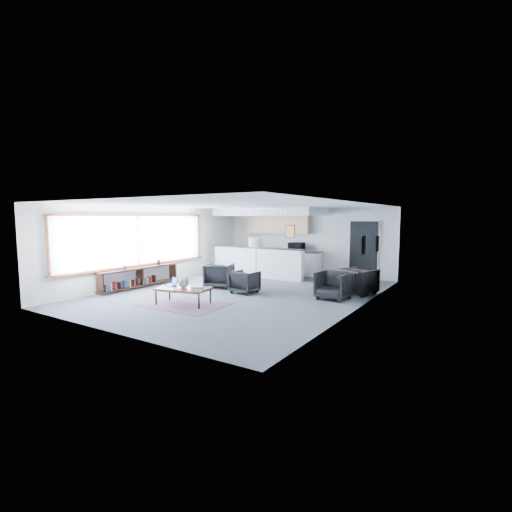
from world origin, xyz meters
The scene contains 21 objects.
room centered at (0.00, 0.00, 1.30)m, with size 7.02×9.02×2.62m.
window centered at (-3.46, -0.90, 1.46)m, with size 0.10×5.95×1.66m.
console centered at (-3.30, -1.05, 0.33)m, with size 0.35×3.00×0.80m.
kitchenette centered at (-1.20, 3.71, 1.38)m, with size 4.20×1.96×2.60m.
doorway centered at (2.30, 4.42, 1.07)m, with size 1.10×0.12×2.15m.
track_light centered at (-0.59, 2.20, 2.53)m, with size 1.60×0.07×0.15m.
wall_art_lower centered at (3.47, 0.40, 1.55)m, with size 0.03×0.38×0.48m.
wall_art_upper centered at (3.47, 1.70, 1.50)m, with size 0.03×0.34×0.44m.
kilim_rug centered at (-0.43, -2.02, 0.01)m, with size 2.23×1.58×0.01m.
coffee_table centered at (-0.43, -2.02, 0.40)m, with size 1.46×1.00×0.44m.
laptop centered at (-0.85, -1.96, 0.50)m, with size 0.37×0.34×0.22m.
ceramic_pot centered at (-0.44, -2.00, 0.57)m, with size 0.27×0.27×0.27m.
book_stack centered at (0.06, -2.01, 0.48)m, with size 0.31×0.25×0.09m.
coaster centered at (-0.37, -2.24, 0.44)m, with size 0.14×0.14×0.01m.
armchair_left centered at (-1.12, 0.35, 0.42)m, with size 0.82×0.77×0.85m, color black.
armchair_right centered at (0.08, 0.05, 0.37)m, with size 0.71×0.67×0.73m, color black.
floor_lamp centered at (-0.16, 1.03, 1.39)m, with size 0.51×0.51×1.60m.
dining_table centered at (2.73, 1.47, 0.66)m, with size 1.08×1.08×0.73m.
dining_chair_near centered at (2.60, 0.65, 0.36)m, with size 0.70×0.65×0.72m, color black.
dining_chair_far centered at (3.00, 1.72, 0.36)m, with size 0.70×0.66×0.72m, color black.
microwave centered at (-0.27, 4.15, 1.13)m, with size 0.59×0.33×0.40m, color black.
Camera 1 is at (6.21, -8.91, 2.25)m, focal length 26.00 mm.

